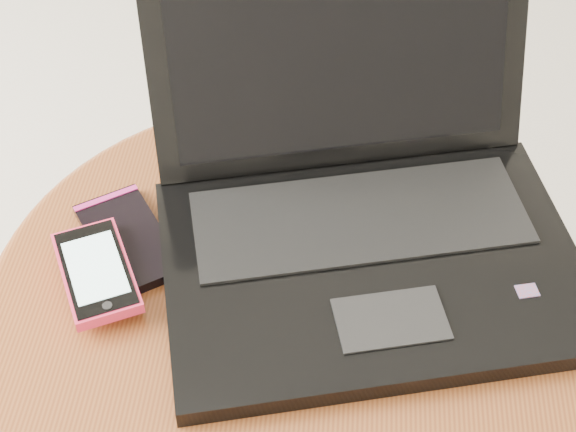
{
  "coord_description": "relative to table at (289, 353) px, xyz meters",
  "views": [
    {
      "loc": [
        0.11,
        -0.46,
        1.07
      ],
      "look_at": [
        0.07,
        0.07,
        0.51
      ],
      "focal_mm": 54.35,
      "sensor_mm": 36.0,
      "label": 1
    }
  ],
  "objects": [
    {
      "name": "table",
      "position": [
        0.0,
        0.0,
        0.0
      ],
      "size": [
        0.56,
        0.56,
        0.45
      ],
      "color": "#51200E",
      "rests_on": "ground"
    },
    {
      "name": "laptop",
      "position": [
        0.06,
        0.08,
        0.14
      ],
      "size": [
        0.45,
        0.42,
        0.24
      ],
      "color": "black",
      "rests_on": "table"
    },
    {
      "name": "phone_black",
      "position": [
        -0.16,
        0.05,
        0.1
      ],
      "size": [
        0.12,
        0.14,
        0.01
      ],
      "color": "black",
      "rests_on": "table"
    },
    {
      "name": "phone_pink",
      "position": [
        -0.17,
        -0.01,
        0.11
      ],
      "size": [
        0.1,
        0.13,
        0.01
      ],
      "color": "#E92B51",
      "rests_on": "phone_black"
    }
  ]
}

